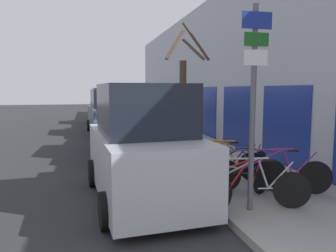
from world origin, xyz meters
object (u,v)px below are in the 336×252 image
bicycle_2 (269,174)px  parked_car_0 (143,149)px  parked_car_1 (119,126)px  pedestrian_far (192,118)px  bicycle_5 (216,162)px  street_tree (184,101)px  parked_car_3 (105,107)px  bicycle_1 (243,184)px  parked_car_2 (108,114)px  pedestrian_near (174,119)px  bicycle_4 (242,166)px  bicycle_0 (244,185)px  bicycle_3 (230,170)px  signpost (253,98)px

bicycle_2 → parked_car_0: 2.76m
parked_car_1 → pedestrian_far: (3.15, 0.95, 0.13)m
bicycle_5 → parked_car_0: (-1.99, -0.77, 0.55)m
bicycle_2 → street_tree: size_ratio=0.59×
parked_car_1 → parked_car_3: parked_car_3 is taller
bicycle_2 → parked_car_1: parked_car_1 is taller
bicycle_1 → parked_car_3: parked_car_3 is taller
bicycle_1 → parked_car_2: bearing=-23.3°
parked_car_0 → pedestrian_far: size_ratio=2.47×
parked_car_2 → street_tree: bearing=-80.3°
parked_car_0 → parked_car_3: size_ratio=1.03×
parked_car_2 → pedestrian_near: parked_car_2 is taller
bicycle_4 → street_tree: size_ratio=0.47×
bicycle_0 → bicycle_4: bicycle_0 is taller
bicycle_3 → parked_car_3: size_ratio=0.52×
parked_car_1 → parked_car_3: size_ratio=1.13×
bicycle_1 → parked_car_2: parked_car_2 is taller
bicycle_3 → parked_car_0: bearing=114.7°
bicycle_5 → parked_car_2: (-2.03, 10.11, 0.49)m
parked_car_0 → pedestrian_near: (2.50, 6.75, -0.03)m
bicycle_1 → parked_car_1: size_ratio=0.37×
bicycle_1 → pedestrian_far: 7.44m
bicycle_3 → pedestrian_far: 6.50m
parked_car_3 → bicycle_2: bearing=-84.7°
parked_car_0 → parked_car_2: bearing=86.6°
bicycle_1 → bicycle_5: size_ratio=0.84×
bicycle_3 → bicycle_1: bearing=-162.1°
parked_car_0 → parked_car_3: bearing=86.0°
parked_car_1 → bicycle_1: bearing=-71.4°
signpost → pedestrian_far: 7.90m
bicycle_0 → pedestrian_near: pedestrian_near is taller
pedestrian_near → parked_car_3: bearing=-74.3°
bicycle_0 → parked_car_2: 12.23m
pedestrian_far → bicycle_4: bearing=79.8°
bicycle_3 → parked_car_1: size_ratio=0.46×
parked_car_1 → pedestrian_near: bearing=32.4°
bicycle_4 → parked_car_3: size_ratio=0.47×
signpost → bicycle_1: (0.06, 0.41, -1.70)m
bicycle_3 → bicycle_4: size_ratio=1.09×
bicycle_1 → pedestrian_far: bearing=-42.5°
parked_car_1 → bicycle_5: bearing=-63.8°
bicycle_1 → parked_car_0: parked_car_0 is taller
pedestrian_far → bicycle_5: bearing=74.4°
signpost → parked_car_0: (-1.76, 1.43, -1.11)m
bicycle_4 → pedestrian_far: size_ratio=1.14×
parked_car_3 → street_tree: bearing=-86.1°
bicycle_2 → parked_car_0: size_ratio=0.57×
bicycle_4 → bicycle_3: bearing=99.9°
bicycle_2 → bicycle_3: (-0.65, 0.54, -0.01)m
bicycle_1 → parked_car_0: size_ratio=0.40×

